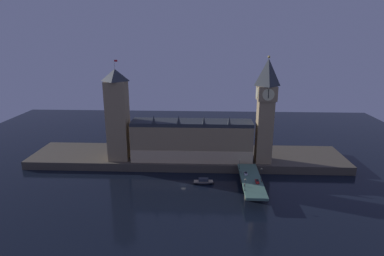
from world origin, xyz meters
name	(u,v)px	position (x,y,z in m)	size (l,w,h in m)	color
ground_plane	(183,185)	(0.00, 0.00, 0.00)	(400.00, 400.00, 0.00)	black
embankment	(187,157)	(0.00, 39.00, 2.75)	(220.00, 42.00, 5.50)	#4C4438
parliament_hall	(192,140)	(3.70, 29.37, 18.82)	(80.50, 18.08, 32.14)	#9E845B
clock_tower	(266,108)	(51.29, 26.50, 42.29)	(12.29, 12.40, 69.53)	#9E845B
victoria_tower	(118,115)	(-45.52, 28.13, 36.09)	(13.52, 13.52, 66.90)	#9E845B
bridge	(251,182)	(39.75, -5.00, 4.81)	(11.59, 46.00, 6.95)	#4C7560
car_northbound_lead	(246,173)	(37.20, 1.42, 7.62)	(2.01, 4.04, 1.43)	silver
car_southbound_lead	(257,181)	(42.30, -9.57, 7.70)	(1.95, 4.38, 1.60)	red
pedestrian_near_rail	(245,185)	(34.65, -14.81, 7.91)	(0.38, 0.38, 1.82)	black
pedestrian_mid_walk	(262,181)	(44.86, -9.07, 7.78)	(0.38, 0.38, 1.58)	black
pedestrian_far_rail	(241,172)	(34.65, 2.40, 7.90)	(0.38, 0.38, 1.80)	black
street_lamp_near	(245,183)	(34.25, -19.72, 11.24)	(1.34, 0.60, 6.88)	#2D3333
street_lamp_mid	(261,172)	(45.26, -5.00, 11.32)	(1.34, 0.60, 7.00)	#2D3333
street_lamp_far	(240,163)	(34.25, 9.72, 11.05)	(1.34, 0.60, 6.57)	#2D3333
boat_upstream	(203,182)	(12.02, 2.01, 1.33)	(13.23, 5.21, 3.65)	#28282D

